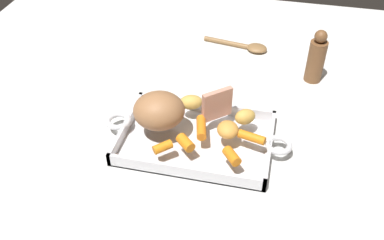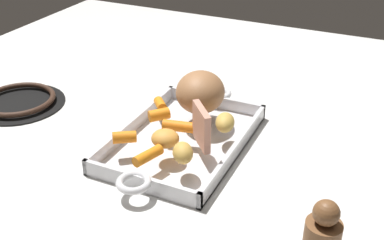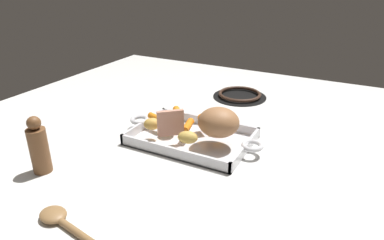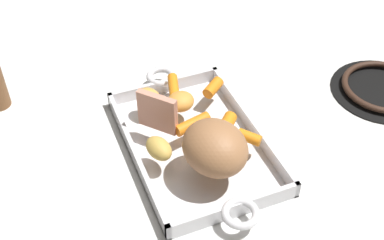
{
  "view_description": "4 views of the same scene",
  "coord_description": "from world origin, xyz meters",
  "px_view_note": "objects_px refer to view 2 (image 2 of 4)",
  "views": [
    {
      "loc": [
        -0.16,
        0.73,
        0.69
      ],
      "look_at": [
        0.01,
        0.0,
        0.07
      ],
      "focal_mm": 41.28,
      "sensor_mm": 36.0,
      "label": 1
    },
    {
      "loc": [
        -0.73,
        -0.36,
        0.52
      ],
      "look_at": [
        -0.02,
        -0.03,
        0.07
      ],
      "focal_mm": 45.08,
      "sensor_mm": 36.0,
      "label": 2
    },
    {
      "loc": [
        0.42,
        -0.8,
        0.47
      ],
      "look_at": [
        -0.01,
        0.02,
        0.06
      ],
      "focal_mm": 32.15,
      "sensor_mm": 36.0,
      "label": 3
    },
    {
      "loc": [
        0.6,
        -0.25,
        0.66
      ],
      "look_at": [
        -0.0,
        -0.0,
        0.07
      ],
      "focal_mm": 47.19,
      "sensor_mm": 36.0,
      "label": 4
    }
  ],
  "objects_px": {
    "potato_near_roast": "(166,139)",
    "potato_whole": "(183,153)",
    "roasting_dish": "(183,140)",
    "baby_carrot_short": "(124,137)",
    "baby_carrot_long": "(159,115)",
    "potato_halved": "(225,122)",
    "pork_roast": "(202,92)",
    "baby_carrot_northwest": "(148,156)",
    "baby_carrot_northeast": "(180,126)",
    "stove_burner_rear": "(19,101)",
    "baby_carrot_center_left": "(160,104)",
    "roast_slice_thick": "(201,127)"
  },
  "relations": [
    {
      "from": "potato_near_roast",
      "to": "potato_whole",
      "type": "distance_m",
      "value": 0.06
    },
    {
      "from": "roasting_dish",
      "to": "baby_carrot_short",
      "type": "distance_m",
      "value": 0.13
    },
    {
      "from": "baby_carrot_long",
      "to": "potato_halved",
      "type": "distance_m",
      "value": 0.14
    },
    {
      "from": "pork_roast",
      "to": "potato_near_roast",
      "type": "distance_m",
      "value": 0.16
    },
    {
      "from": "baby_carrot_long",
      "to": "baby_carrot_northwest",
      "type": "xyz_separation_m",
      "value": [
        -0.14,
        -0.05,
        -0.0
      ]
    },
    {
      "from": "pork_roast",
      "to": "baby_carrot_northeast",
      "type": "relative_size",
      "value": 1.74
    },
    {
      "from": "baby_carrot_short",
      "to": "roasting_dish",
      "type": "bearing_deg",
      "value": -39.02
    },
    {
      "from": "roasting_dish",
      "to": "stove_burner_rear",
      "type": "xyz_separation_m",
      "value": [
        -0.01,
        0.42,
        -0.0
      ]
    },
    {
      "from": "baby_carrot_long",
      "to": "stove_burner_rear",
      "type": "distance_m",
      "value": 0.36
    },
    {
      "from": "pork_roast",
      "to": "baby_carrot_short",
      "type": "height_order",
      "value": "pork_roast"
    },
    {
      "from": "potato_halved",
      "to": "stove_burner_rear",
      "type": "distance_m",
      "value": 0.5
    },
    {
      "from": "roasting_dish",
      "to": "baby_carrot_northeast",
      "type": "distance_m",
      "value": 0.04
    },
    {
      "from": "pork_roast",
      "to": "potato_whole",
      "type": "bearing_deg",
      "value": -165.63
    },
    {
      "from": "baby_carrot_short",
      "to": "baby_carrot_center_left",
      "type": "height_order",
      "value": "baby_carrot_short"
    },
    {
      "from": "roasting_dish",
      "to": "baby_carrot_short",
      "type": "relative_size",
      "value": 9.86
    },
    {
      "from": "potato_near_roast",
      "to": "potato_whole",
      "type": "relative_size",
      "value": 1.06
    },
    {
      "from": "baby_carrot_center_left",
      "to": "roasting_dish",
      "type": "bearing_deg",
      "value": -124.9
    },
    {
      "from": "baby_carrot_northwest",
      "to": "potato_halved",
      "type": "relative_size",
      "value": 1.1
    },
    {
      "from": "pork_roast",
      "to": "baby_carrot_northeast",
      "type": "bearing_deg",
      "value": 178.52
    },
    {
      "from": "pork_roast",
      "to": "potato_near_roast",
      "type": "bearing_deg",
      "value": 179.83
    },
    {
      "from": "baby_carrot_northeast",
      "to": "baby_carrot_northwest",
      "type": "relative_size",
      "value": 1.1
    },
    {
      "from": "roast_slice_thick",
      "to": "stove_burner_rear",
      "type": "height_order",
      "value": "roast_slice_thick"
    },
    {
      "from": "baby_carrot_short",
      "to": "stove_burner_rear",
      "type": "height_order",
      "value": "baby_carrot_short"
    },
    {
      "from": "baby_carrot_short",
      "to": "potato_whole",
      "type": "height_order",
      "value": "potato_whole"
    },
    {
      "from": "baby_carrot_northeast",
      "to": "potato_near_roast",
      "type": "xyz_separation_m",
      "value": [
        -0.06,
        -0.0,
        0.01
      ]
    },
    {
      "from": "roast_slice_thick",
      "to": "baby_carrot_northwest",
      "type": "relative_size",
      "value": 1.23
    },
    {
      "from": "baby_carrot_center_left",
      "to": "potato_whole",
      "type": "bearing_deg",
      "value": -140.57
    },
    {
      "from": "potato_near_roast",
      "to": "stove_burner_rear",
      "type": "relative_size",
      "value": 0.25
    },
    {
      "from": "potato_halved",
      "to": "pork_roast",
      "type": "bearing_deg",
      "value": 53.35
    },
    {
      "from": "roast_slice_thick",
      "to": "baby_carrot_short",
      "type": "relative_size",
      "value": 1.7
    },
    {
      "from": "pork_roast",
      "to": "baby_carrot_long",
      "type": "xyz_separation_m",
      "value": [
        -0.07,
        0.06,
        -0.03
      ]
    },
    {
      "from": "roast_slice_thick",
      "to": "baby_carrot_northwest",
      "type": "xyz_separation_m",
      "value": [
        -0.09,
        0.06,
        -0.03
      ]
    },
    {
      "from": "baby_carrot_northeast",
      "to": "potato_whole",
      "type": "relative_size",
      "value": 1.36
    },
    {
      "from": "potato_halved",
      "to": "stove_burner_rear",
      "type": "xyz_separation_m",
      "value": [
        -0.03,
        0.5,
        -0.04
      ]
    },
    {
      "from": "baby_carrot_center_left",
      "to": "stove_burner_rear",
      "type": "height_order",
      "value": "baby_carrot_center_left"
    },
    {
      "from": "baby_carrot_center_left",
      "to": "potato_near_roast",
      "type": "relative_size",
      "value": 0.79
    },
    {
      "from": "baby_carrot_center_left",
      "to": "potato_halved",
      "type": "relative_size",
      "value": 0.74
    },
    {
      "from": "baby_carrot_short",
      "to": "potato_halved",
      "type": "height_order",
      "value": "potato_halved"
    },
    {
      "from": "baby_carrot_northwest",
      "to": "potato_near_roast",
      "type": "distance_m",
      "value": 0.06
    },
    {
      "from": "roasting_dish",
      "to": "baby_carrot_center_left",
      "type": "xyz_separation_m",
      "value": [
        0.06,
        0.08,
        0.04
      ]
    },
    {
      "from": "pork_roast",
      "to": "potato_halved",
      "type": "xyz_separation_m",
      "value": [
        -0.06,
        -0.07,
        -0.02
      ]
    },
    {
      "from": "roasting_dish",
      "to": "baby_carrot_short",
      "type": "xyz_separation_m",
      "value": [
        -0.09,
        0.08,
        0.04
      ]
    },
    {
      "from": "baby_carrot_northeast",
      "to": "baby_carrot_long",
      "type": "distance_m",
      "value": 0.06
    },
    {
      "from": "potato_near_roast",
      "to": "potato_halved",
      "type": "distance_m",
      "value": 0.13
    },
    {
      "from": "baby_carrot_short",
      "to": "roast_slice_thick",
      "type": "bearing_deg",
      "value": -66.99
    },
    {
      "from": "roasting_dish",
      "to": "baby_carrot_center_left",
      "type": "distance_m",
      "value": 0.1
    },
    {
      "from": "baby_carrot_northwest",
      "to": "potato_halved",
      "type": "bearing_deg",
      "value": -28.32
    },
    {
      "from": "pork_roast",
      "to": "potato_near_roast",
      "type": "height_order",
      "value": "pork_roast"
    },
    {
      "from": "roasting_dish",
      "to": "stove_burner_rear",
      "type": "relative_size",
      "value": 2.07
    },
    {
      "from": "pork_roast",
      "to": "potato_whole",
      "type": "height_order",
      "value": "pork_roast"
    }
  ]
}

